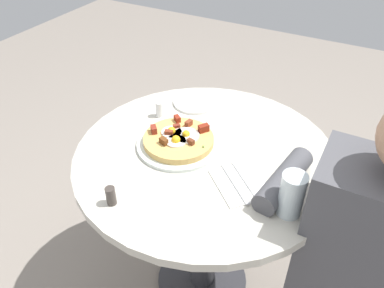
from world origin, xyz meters
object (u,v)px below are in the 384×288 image
(fork, at_px, (235,183))
(pepper_shaker, at_px, (111,196))
(salt_shaker, at_px, (160,109))
(knife, at_px, (246,181))
(pizza_plate, at_px, (179,144))
(breakfast_pizza, at_px, (179,139))
(dining_table, at_px, (205,190))
(water_glass, at_px, (292,195))
(person_seated, at_px, (356,282))
(bread_plate, at_px, (195,102))

(fork, bearing_deg, pepper_shaker, -97.64)
(salt_shaker, relative_size, pepper_shaker, 1.03)
(knife, distance_m, pepper_shaker, 0.39)
(pizza_plate, height_order, breakfast_pizza, breakfast_pizza)
(dining_table, distance_m, water_glass, 0.42)
(salt_shaker, height_order, pepper_shaker, salt_shaker)
(dining_table, xyz_separation_m, pepper_shaker, (0.13, 0.33, 0.20))
(dining_table, height_order, knife, knife)
(knife, relative_size, water_glass, 1.36)
(person_seated, height_order, pizza_plate, person_seated)
(fork, bearing_deg, person_seated, 44.80)
(person_seated, bearing_deg, salt_shaker, -13.42)
(bread_plate, relative_size, fork, 0.95)
(dining_table, relative_size, bread_plate, 5.03)
(bread_plate, distance_m, water_glass, 0.62)
(bread_plate, distance_m, fork, 0.47)
(pepper_shaker, bearing_deg, knife, -139.08)
(bread_plate, bearing_deg, dining_table, 124.30)
(pizza_plate, xyz_separation_m, salt_shaker, (0.15, -0.12, 0.02))
(water_glass, bearing_deg, fork, -9.58)
(fork, xyz_separation_m, salt_shaker, (0.39, -0.21, 0.02))
(breakfast_pizza, xyz_separation_m, water_glass, (-0.41, 0.12, 0.04))
(pepper_shaker, bearing_deg, dining_table, -111.45)
(knife, distance_m, salt_shaker, 0.45)
(dining_table, xyz_separation_m, water_glass, (-0.32, 0.13, 0.24))
(dining_table, distance_m, pepper_shaker, 0.41)
(fork, relative_size, knife, 1.00)
(pepper_shaker, bearing_deg, pizza_plate, -95.81)
(dining_table, relative_size, pepper_shaker, 15.08)
(dining_table, relative_size, knife, 4.79)
(fork, bearing_deg, pizza_plate, -157.63)
(person_seated, relative_size, salt_shaker, 19.34)
(breakfast_pizza, height_order, salt_shaker, same)
(salt_shaker, bearing_deg, pepper_shaker, 105.07)
(pizza_plate, relative_size, breakfast_pizza, 1.19)
(breakfast_pizza, bearing_deg, bread_plate, -73.84)
(dining_table, relative_size, salt_shaker, 14.68)
(bread_plate, distance_m, knife, 0.47)
(pizza_plate, height_order, salt_shaker, salt_shaker)
(dining_table, xyz_separation_m, pizza_plate, (0.10, 0.01, 0.18))
(breakfast_pizza, bearing_deg, person_seated, 173.83)
(dining_table, height_order, fork, fork)
(bread_plate, distance_m, pepper_shaker, 0.58)
(pizza_plate, distance_m, bread_plate, 0.27)
(pizza_plate, distance_m, pepper_shaker, 0.32)
(breakfast_pizza, xyz_separation_m, salt_shaker, (0.15, -0.12, 0.00))
(pizza_plate, xyz_separation_m, knife, (-0.27, 0.06, 0.00))
(breakfast_pizza, distance_m, knife, 0.27)
(breakfast_pizza, bearing_deg, water_glass, 164.17)
(fork, xyz_separation_m, water_glass, (-0.17, 0.03, 0.06))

